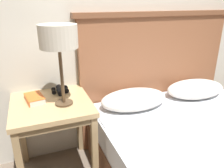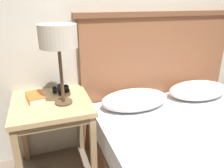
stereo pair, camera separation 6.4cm
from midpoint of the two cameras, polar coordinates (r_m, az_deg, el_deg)
name	(u,v)px [view 1 (the left image)]	position (r m, az deg, el deg)	size (l,w,h in m)	color
wall_back	(100,11)	(1.96, -4.06, 18.55)	(8.00, 0.06, 2.60)	beige
nightstand	(52,113)	(1.75, -16.38, -7.27)	(0.58, 0.58, 0.67)	tan
bed	(212,159)	(1.83, 23.64, -17.53)	(1.61, 1.92, 1.29)	brown
table_lamp	(58,39)	(1.52, -15.02, 11.32)	(0.26, 0.26, 0.57)	#4C3823
book_on_nightstand	(34,98)	(1.76, -20.62, -3.56)	(0.15, 0.21, 0.04)	silver
binoculars_pair	(60,90)	(1.85, -14.43, -1.54)	(0.14, 0.16, 0.05)	black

